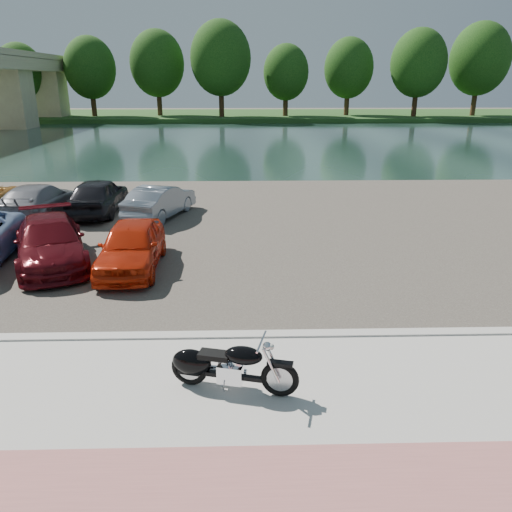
# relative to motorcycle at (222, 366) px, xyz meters

# --- Properties ---
(ground) EXTENTS (200.00, 200.00, 0.00)m
(ground) POSITION_rel_motorcycle_xyz_m (0.54, -0.03, -0.56)
(ground) COLOR #595447
(ground) RESTS_ON ground
(promenade) EXTENTS (60.00, 6.00, 0.10)m
(promenade) POSITION_rel_motorcycle_xyz_m (0.54, -1.03, -0.51)
(promenade) COLOR #BCB8B1
(promenade) RESTS_ON ground
(pink_path) EXTENTS (60.00, 2.00, 0.01)m
(pink_path) POSITION_rel_motorcycle_xyz_m (0.54, -2.53, -0.46)
(pink_path) COLOR #A45C5C
(pink_path) RESTS_ON promenade
(kerb) EXTENTS (60.00, 0.30, 0.14)m
(kerb) POSITION_rel_motorcycle_xyz_m (0.54, 1.97, -0.49)
(kerb) COLOR #BCB8B1
(kerb) RESTS_ON ground
(parking_lot) EXTENTS (60.00, 18.00, 0.04)m
(parking_lot) POSITION_rel_motorcycle_xyz_m (0.54, 10.97, -0.54)
(parking_lot) COLOR #3F3933
(parking_lot) RESTS_ON ground
(river) EXTENTS (120.00, 40.00, 0.00)m
(river) POSITION_rel_motorcycle_xyz_m (0.54, 39.97, -0.56)
(river) COLOR #1A2F2B
(river) RESTS_ON ground
(far_bank) EXTENTS (120.00, 24.00, 0.60)m
(far_bank) POSITION_rel_motorcycle_xyz_m (0.54, 71.97, -0.26)
(far_bank) COLOR #214819
(far_bank) RESTS_ON ground
(far_trees) EXTENTS (70.25, 10.68, 12.52)m
(far_trees) POSITION_rel_motorcycle_xyz_m (4.90, 65.76, 6.93)
(far_trees) COLOR #3D2616
(far_trees) RESTS_ON far_bank
(motorcycle) EXTENTS (2.29, 0.92, 1.05)m
(motorcycle) POSITION_rel_motorcycle_xyz_m (0.00, 0.00, 0.00)
(motorcycle) COLOR black
(motorcycle) RESTS_ON promenade
(car_3) EXTENTS (3.59, 5.16, 1.39)m
(car_3) POSITION_rel_motorcycle_xyz_m (-5.43, 6.79, 0.17)
(car_3) COLOR #510B12
(car_3) RESTS_ON parking_lot
(car_4) EXTENTS (1.76, 4.17, 1.41)m
(car_4) POSITION_rel_motorcycle_xyz_m (-2.89, 6.31, 0.18)
(car_4) COLOR red
(car_4) RESTS_ON parking_lot
(car_7) EXTENTS (2.21, 4.97, 1.42)m
(car_7) POSITION_rel_motorcycle_xyz_m (-7.84, 12.16, 0.19)
(car_7) COLOR gray
(car_7) RESTS_ON parking_lot
(car_8) EXTENTS (1.81, 4.43, 1.51)m
(car_8) POSITION_rel_motorcycle_xyz_m (-5.63, 12.91, 0.23)
(car_8) COLOR black
(car_8) RESTS_ON parking_lot
(car_9) EXTENTS (2.61, 4.25, 1.32)m
(car_9) POSITION_rel_motorcycle_xyz_m (-2.97, 12.28, 0.14)
(car_9) COLOR gray
(car_9) RESTS_ON parking_lot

